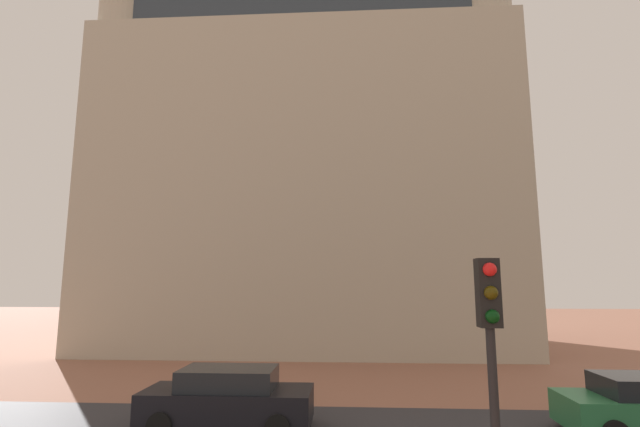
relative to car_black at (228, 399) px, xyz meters
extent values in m
plane|color=#93604C|center=(2.30, 0.68, -0.75)|extent=(120.00, 120.00, 0.00)
cube|color=#B2A893|center=(0.60, 17.83, 8.72)|extent=(24.81, 14.61, 18.95)
cube|color=#2D3842|center=(0.60, 17.83, 19.40)|extent=(22.82, 13.44, 2.40)
cube|color=#B2A893|center=(-1.59, 17.83, 17.53)|extent=(5.99, 5.99, 36.56)
cylinder|color=#B2A893|center=(-10.30, 12.02, 10.11)|extent=(2.80, 2.80, 21.74)
cylinder|color=#B2A893|center=(11.51, 12.02, 10.40)|extent=(2.80, 2.80, 22.31)
cube|color=black|center=(0.00, 0.00, -0.15)|extent=(4.56, 1.81, 0.85)
cube|color=black|center=(0.00, 0.00, 0.55)|extent=(2.55, 1.59, 0.55)
cylinder|color=black|center=(-1.51, -0.90, -0.43)|extent=(0.64, 0.22, 0.64)
cylinder|color=black|center=(-1.51, 0.90, -0.43)|extent=(0.64, 0.22, 0.64)
cylinder|color=black|center=(1.51, -0.90, -0.43)|extent=(0.64, 0.22, 0.64)
cylinder|color=black|center=(1.51, 0.90, -0.43)|extent=(0.64, 0.22, 0.64)
cylinder|color=black|center=(9.63, 0.90, -0.43)|extent=(0.64, 0.22, 0.64)
cube|color=black|center=(5.14, -6.59, 3.00)|extent=(0.28, 0.24, 0.90)
sphere|color=red|center=(5.14, -6.72, 3.30)|extent=(0.18, 0.18, 0.18)
sphere|color=#3C3306|center=(5.14, -6.72, 3.00)|extent=(0.18, 0.18, 0.18)
sphere|color=#06330C|center=(5.14, -6.72, 2.70)|extent=(0.18, 0.18, 0.18)
camera|label=1|loc=(3.28, -12.77, 3.12)|focal=25.40mm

